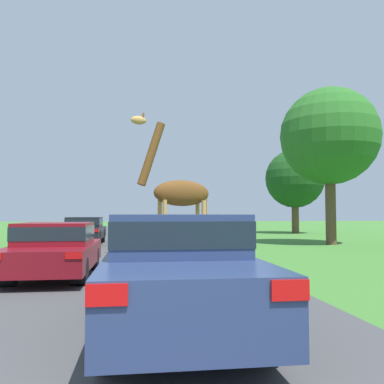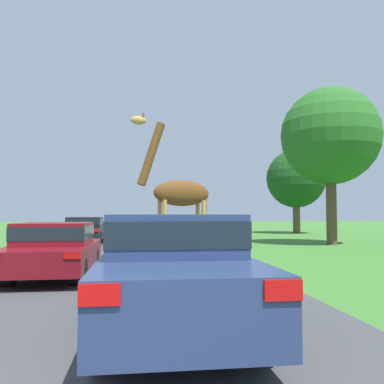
% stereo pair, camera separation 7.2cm
% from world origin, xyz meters
% --- Properties ---
extents(road, '(6.50, 120.00, 0.00)m').
position_xyz_m(road, '(0.00, 30.00, 0.00)').
color(road, '#424244').
rests_on(road, ground).
extents(giraffe_near_road, '(2.98, 1.22, 5.05)m').
position_xyz_m(giraffe_near_road, '(1.54, 13.49, 2.31)').
color(giraffe_near_road, tan).
rests_on(giraffe_near_road, ground).
extents(car_lead_maroon, '(1.77, 4.36, 1.47)m').
position_xyz_m(car_lead_maroon, '(0.62, 4.33, 0.78)').
color(car_lead_maroon, navy).
rests_on(car_lead_maroon, ground).
extents(car_queue_right, '(1.84, 4.76, 1.31)m').
position_xyz_m(car_queue_right, '(0.35, 27.10, 0.71)').
color(car_queue_right, silver).
rests_on(car_queue_right, ground).
extents(car_queue_left, '(1.75, 4.36, 1.32)m').
position_xyz_m(car_queue_left, '(-2.41, 19.37, 0.72)').
color(car_queue_left, black).
rests_on(car_queue_left, ground).
extents(car_far_ahead, '(1.78, 4.03, 1.27)m').
position_xyz_m(car_far_ahead, '(-1.79, 8.97, 0.68)').
color(car_far_ahead, maroon).
rests_on(car_far_ahead, ground).
extents(tree_left_edge, '(4.46, 4.46, 6.41)m').
position_xyz_m(tree_left_edge, '(12.07, 28.59, 4.15)').
color(tree_left_edge, brown).
rests_on(tree_left_edge, ground).
extents(tree_mid_field, '(4.76, 4.76, 7.65)m').
position_xyz_m(tree_mid_field, '(9.42, 17.58, 5.24)').
color(tree_mid_field, brown).
rests_on(tree_mid_field, ground).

